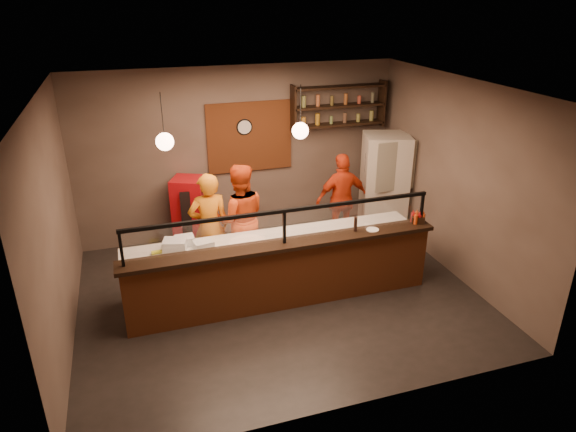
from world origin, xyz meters
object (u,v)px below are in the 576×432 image
object	(u,v)px
pepper_mill	(355,224)
condiment_caddy	(418,219)
cook_left	(209,227)
fridge	(384,185)
wall_clock	(244,127)
cook_mid	(240,219)
pizza_dough	(248,243)
cook_right	(342,199)
red_cooler	(191,213)

from	to	relation	value
pepper_mill	condiment_caddy	bearing A→B (deg)	-0.35
cook_left	pepper_mill	size ratio (longest dim) A/B	7.96
fridge	condiment_caddy	size ratio (longest dim) A/B	10.06
fridge	wall_clock	bearing A→B (deg)	178.06
cook_left	cook_mid	bearing A→B (deg)	-173.37
cook_left	condiment_caddy	xyz separation A→B (m)	(3.09, -1.16, 0.21)
cook_left	pizza_dough	size ratio (longest dim) A/B	3.17
cook_mid	condiment_caddy	xyz separation A→B (m)	(2.56, -1.26, 0.18)
pizza_dough	wall_clock	bearing A→B (deg)	77.03
cook_right	fridge	size ratio (longest dim) A/B	0.88
cook_mid	condiment_caddy	distance (m)	2.86
cook_mid	pepper_mill	xyz separation A→B (m)	(1.50, -1.25, 0.24)
wall_clock	pizza_dough	xyz separation A→B (m)	(-0.53, -2.29, -1.19)
wall_clock	pepper_mill	size ratio (longest dim) A/B	1.32
cook_mid	pepper_mill	bearing A→B (deg)	144.97
cook_left	fridge	xyz separation A→B (m)	(3.49, 0.70, 0.08)
cook_mid	pizza_dough	size ratio (longest dim) A/B	3.29
cook_right	red_cooler	bearing A→B (deg)	-15.71
wall_clock	pizza_dough	size ratio (longest dim) A/B	0.53
cook_mid	cook_right	xyz separation A→B (m)	(2.03, 0.45, -0.07)
cook_mid	pizza_dough	xyz separation A→B (m)	(-0.07, -0.84, -0.03)
condiment_caddy	pepper_mill	size ratio (longest dim) A/B	0.86
cook_mid	pepper_mill	distance (m)	1.97
pizza_dough	fridge	bearing A→B (deg)	25.52
cook_right	pizza_dough	xyz separation A→B (m)	(-2.09, -1.29, 0.04)
wall_clock	cook_mid	xyz separation A→B (m)	(-0.46, -1.46, -1.16)
red_cooler	pepper_mill	size ratio (longest dim) A/B	5.84
pizza_dough	pepper_mill	distance (m)	1.64
cook_mid	pepper_mill	world-z (taller)	cook_mid
wall_clock	cook_left	bearing A→B (deg)	-122.42
cook_left	red_cooler	size ratio (longest dim) A/B	1.36
fridge	pepper_mill	distance (m)	2.38
wall_clock	cook_mid	bearing A→B (deg)	-107.61
wall_clock	cook_right	distance (m)	2.23
cook_left	cook_right	size ratio (longest dim) A/B	1.05
cook_mid	fridge	xyz separation A→B (m)	(2.96, 0.61, 0.04)
condiment_caddy	cook_left	bearing A→B (deg)	159.32
red_cooler	cook_mid	bearing A→B (deg)	-35.69
fridge	pizza_dough	xyz separation A→B (m)	(-3.03, -1.45, -0.07)
cook_mid	pizza_dough	world-z (taller)	cook_mid
fridge	cook_mid	bearing A→B (deg)	-151.58
fridge	condiment_caddy	world-z (taller)	fridge
pepper_mill	cook_mid	bearing A→B (deg)	140.13
cook_right	pepper_mill	world-z (taller)	cook_right
wall_clock	pepper_mill	bearing A→B (deg)	-69.08
cook_right	red_cooler	size ratio (longest dim) A/B	1.30
wall_clock	cook_right	bearing A→B (deg)	-32.72
wall_clock	red_cooler	size ratio (longest dim) A/B	0.23
red_cooler	pizza_dough	bearing A→B (deg)	-48.96
red_cooler	condiment_caddy	bearing A→B (deg)	-12.47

